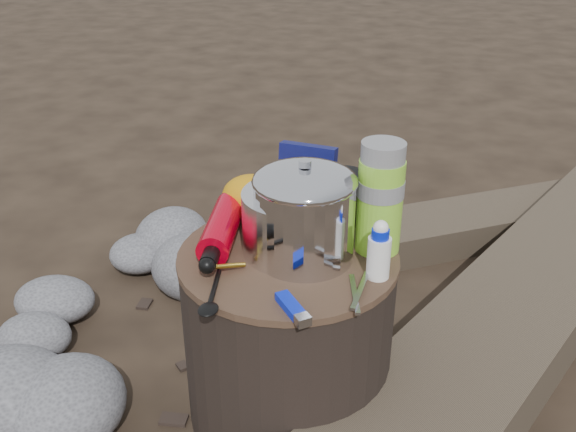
% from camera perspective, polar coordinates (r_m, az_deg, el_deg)
% --- Properties ---
extents(ground, '(60.00, 60.00, 0.00)m').
position_cam_1_polar(ground, '(1.51, 0.00, -16.42)').
color(ground, '#2E231A').
rests_on(ground, ground).
extents(stump, '(0.43, 0.43, 0.40)m').
position_cam_1_polar(stump, '(1.38, 0.00, -10.48)').
color(stump, black).
rests_on(stump, ground).
extents(rock_ring, '(0.39, 0.86, 0.17)m').
position_cam_1_polar(rock_ring, '(1.72, -15.62, -7.63)').
color(rock_ring, slate).
rests_on(rock_ring, ground).
extents(log_main, '(1.05, 1.73, 0.15)m').
position_cam_1_polar(log_main, '(1.76, 19.72, -7.86)').
color(log_main, '#43382B').
rests_on(log_main, ground).
extents(log_small, '(1.14, 0.83, 0.10)m').
position_cam_1_polar(log_small, '(2.20, 16.26, -0.62)').
color(log_small, '#43382B').
rests_on(log_small, ground).
extents(foil_windscreen, '(0.21, 0.21, 0.13)m').
position_cam_1_polar(foil_windscreen, '(1.25, 0.64, -0.57)').
color(foil_windscreen, white).
rests_on(foil_windscreen, stump).
extents(camping_pot, '(0.19, 0.19, 0.19)m').
position_cam_1_polar(camping_pot, '(1.21, 1.45, 0.29)').
color(camping_pot, silver).
rests_on(camping_pot, stump).
extents(fuel_bottle, '(0.10, 0.27, 0.06)m').
position_cam_1_polar(fuel_bottle, '(1.30, -5.82, -1.03)').
color(fuel_bottle, red).
rests_on(fuel_bottle, stump).
extents(thermos, '(0.09, 0.09, 0.22)m').
position_cam_1_polar(thermos, '(1.25, 8.09, 1.56)').
color(thermos, '#8DD831').
rests_on(thermos, stump).
extents(travel_mug, '(0.07, 0.07, 0.11)m').
position_cam_1_polar(travel_mug, '(1.37, 4.96, 1.61)').
color(travel_mug, black).
rests_on(travel_mug, stump).
extents(stuff_sack, '(0.14, 0.11, 0.09)m').
position_cam_1_polar(stuff_sack, '(1.39, -3.06, 1.75)').
color(stuff_sack, orange).
rests_on(stuff_sack, stump).
extents(food_pouch, '(0.13, 0.04, 0.16)m').
position_cam_1_polar(food_pouch, '(1.39, 1.64, 3.13)').
color(food_pouch, '#0C104E').
rests_on(food_pouch, stump).
extents(lighter, '(0.08, 0.09, 0.02)m').
position_cam_1_polar(lighter, '(1.11, 0.21, -7.84)').
color(lighter, '#081FD4').
rests_on(lighter, stump).
extents(pot_grabber, '(0.04, 0.12, 0.01)m').
position_cam_1_polar(pot_grabber, '(1.15, 5.87, -6.70)').
color(pot_grabber, '#ABABB0').
rests_on(pot_grabber, stump).
extents(spork, '(0.05, 0.14, 0.01)m').
position_cam_1_polar(spork, '(1.16, -6.51, -6.33)').
color(spork, black).
rests_on(spork, stump).
extents(squeeze_bottle, '(0.04, 0.04, 0.10)m').
position_cam_1_polar(squeeze_bottle, '(1.18, 7.99, -3.19)').
color(squeeze_bottle, white).
rests_on(squeeze_bottle, stump).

